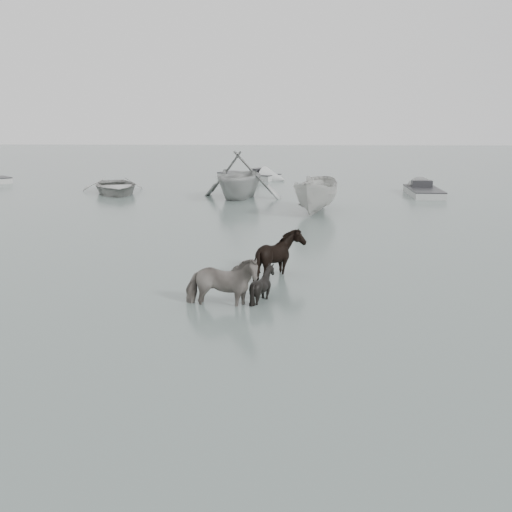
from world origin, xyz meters
The scene contains 9 objects.
ground centered at (0.00, 0.00, 0.00)m, with size 140.00×140.00×0.00m, color #51615C.
pony_pinto centered at (-1.54, -0.46, 0.79)m, with size 0.85×1.86×1.57m, color black.
pony_dark centered at (-0.13, 2.33, 0.78)m, with size 1.55×1.32×1.56m, color black.
pony_black centered at (-0.56, 0.10, 0.55)m, with size 0.88×0.99×1.09m, color black.
rowboat_lead centered at (-9.36, 20.56, 0.50)m, with size 3.46×4.84×1.00m, color #A5A5A1.
rowboat_trail centered at (-2.18, 18.82, 1.33)m, with size 4.35×5.04×2.65m, color #A2A4A1.
boat_small centered at (1.62, 14.00, 0.89)m, with size 1.73×4.59×1.77m, color #B6B5B1.
skiff_port centered at (7.90, 20.25, 0.38)m, with size 5.59×1.60×0.75m, color #9FA19E, non-canonical shape.
skiff_mid centered at (-2.14, 28.49, 0.38)m, with size 5.89×1.60×0.75m, color #ADB0AD, non-canonical shape.
Camera 1 is at (-0.23, -15.31, 4.68)m, focal length 45.00 mm.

